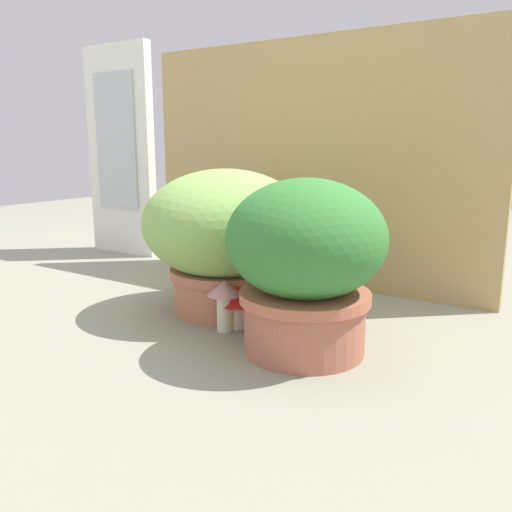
{
  "coord_description": "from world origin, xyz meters",
  "views": [
    {
      "loc": [
        0.77,
        -1.1,
        0.46
      ],
      "look_at": [
        0.05,
        0.01,
        0.18
      ],
      "focal_mm": 36.94,
      "sensor_mm": 36.0,
      "label": 1
    }
  ],
  "objects_px": {
    "cat": "(251,272)",
    "mushroom_ornament_pink": "(224,296)",
    "grass_planter": "(226,234)",
    "mushroom_ornament_red": "(237,298)",
    "leafy_planter": "(306,261)"
  },
  "relations": [
    {
      "from": "cat",
      "to": "mushroom_ornament_pink",
      "type": "distance_m",
      "value": 0.15
    },
    {
      "from": "grass_planter",
      "to": "mushroom_ornament_red",
      "type": "height_order",
      "value": "grass_planter"
    },
    {
      "from": "leafy_planter",
      "to": "mushroom_ornament_pink",
      "type": "height_order",
      "value": "leafy_planter"
    },
    {
      "from": "leafy_planter",
      "to": "mushroom_ornament_red",
      "type": "xyz_separation_m",
      "value": [
        -0.22,
        0.04,
        -0.13
      ]
    },
    {
      "from": "cat",
      "to": "mushroom_ornament_red",
      "type": "relative_size",
      "value": 3.16
    },
    {
      "from": "grass_planter",
      "to": "mushroom_ornament_pink",
      "type": "xyz_separation_m",
      "value": [
        0.1,
        -0.14,
        -0.13
      ]
    },
    {
      "from": "grass_planter",
      "to": "mushroom_ornament_red",
      "type": "distance_m",
      "value": 0.21
    },
    {
      "from": "cat",
      "to": "mushroom_ornament_red",
      "type": "xyz_separation_m",
      "value": [
        0.03,
        -0.11,
        -0.04
      ]
    },
    {
      "from": "cat",
      "to": "mushroom_ornament_red",
      "type": "distance_m",
      "value": 0.12
    },
    {
      "from": "leafy_planter",
      "to": "cat",
      "type": "distance_m",
      "value": 0.3
    },
    {
      "from": "leafy_planter",
      "to": "mushroom_ornament_pink",
      "type": "xyz_separation_m",
      "value": [
        -0.23,
        0.01,
        -0.12
      ]
    },
    {
      "from": "leafy_planter",
      "to": "mushroom_ornament_pink",
      "type": "relative_size",
      "value": 3.02
    },
    {
      "from": "grass_planter",
      "to": "leafy_planter",
      "type": "bearing_deg",
      "value": -24.65
    },
    {
      "from": "mushroom_ornament_pink",
      "to": "mushroom_ornament_red",
      "type": "relative_size",
      "value": 1.13
    },
    {
      "from": "mushroom_ornament_red",
      "to": "cat",
      "type": "bearing_deg",
      "value": 106.0
    }
  ]
}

